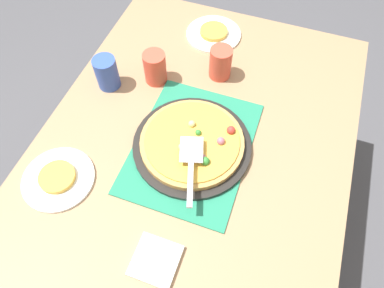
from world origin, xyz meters
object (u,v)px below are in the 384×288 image
plate_near_left (214,34)px  cup_corner (155,68)px  cup_near (220,63)px  served_slice_left (214,31)px  pizza_pan (192,145)px  napkin_stack (156,261)px  pizza_server (191,163)px  plate_far_right (58,179)px  pizza (193,142)px  served_slice_right (57,177)px  cup_far (107,73)px

plate_near_left → cup_corner: size_ratio=1.83×
cup_near → served_slice_left: bearing=23.4°
pizza_pan → napkin_stack: bearing=-175.6°
pizza_pan → cup_near: bearing=1.8°
pizza_server → napkin_stack: (-0.28, 0.00, -0.06)m
plate_far_right → napkin_stack: size_ratio=1.83×
napkin_stack → served_slice_left: bearing=7.9°
plate_near_left → served_slice_left: (0.00, 0.00, 0.01)m
pizza_pan → plate_far_right: bearing=125.4°
plate_near_left → napkin_stack: 0.91m
pizza_pan → pizza_server: size_ratio=1.64×
pizza → cup_near: size_ratio=2.75×
cup_near → served_slice_right: bearing=150.0°
pizza_server → served_slice_left: bearing=11.4°
served_slice_left → cup_corner: 0.33m
served_slice_left → cup_corner: bearing=157.3°
served_slice_left → cup_near: cup_near is taller
served_slice_left → plate_near_left: bearing=0.0°
served_slice_right → napkin_stack: size_ratio=0.92×
served_slice_left → served_slice_right: same height
cup_far → napkin_stack: bearing=-142.7°
plate_far_right → pizza_server: pizza_server is taller
pizza_pan → pizza_server: pizza_server is taller
cup_near → napkin_stack: 0.71m
served_slice_right → cup_near: size_ratio=0.92×
cup_far → pizza_server: bearing=-121.6°
pizza_pan → served_slice_left: served_slice_left is taller
plate_far_right → cup_corner: cup_corner is taller
plate_far_right → cup_far: cup_far is taller
pizza → plate_near_left: bearing=10.5°
plate_far_right → cup_near: 0.67m
served_slice_left → napkin_stack: (-0.91, -0.13, -0.01)m
pizza_pan → cup_corner: bearing=43.5°
pizza_server → served_slice_right: bearing=112.1°
plate_far_right → pizza_server: 0.41m
plate_far_right → cup_corner: bearing=-14.4°
plate_near_left → served_slice_left: bearing=0.0°
served_slice_left → served_slice_right: (-0.78, 0.25, 0.00)m
pizza → served_slice_left: (0.53, 0.10, -0.02)m
served_slice_left → napkin_stack: served_slice_left is taller
pizza → pizza_server: size_ratio=1.42×
pizza → served_slice_right: (-0.25, 0.35, -0.02)m
cup_far → cup_corner: size_ratio=1.00×
plate_near_left → pizza_server: (-0.63, -0.13, 0.06)m
served_slice_left → cup_far: 0.47m
served_slice_right → pizza_server: (0.15, -0.38, 0.05)m
served_slice_left → pizza_server: (-0.63, -0.13, 0.05)m
cup_far → cup_corner: 0.17m
cup_far → cup_corner: bearing=-62.0°
pizza_pan → served_slice_right: (-0.25, 0.35, 0.01)m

